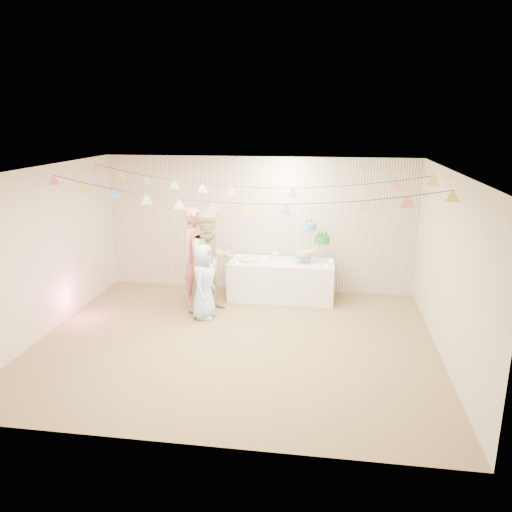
# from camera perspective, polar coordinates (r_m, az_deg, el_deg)

# --- Properties ---
(floor) EXTENTS (6.00, 6.00, 0.00)m
(floor) POSITION_cam_1_polar(r_m,az_deg,el_deg) (7.72, -2.37, -9.79)
(floor) COLOR brown
(floor) RESTS_ON ground
(ceiling) EXTENTS (6.00, 6.00, 0.00)m
(ceiling) POSITION_cam_1_polar(r_m,az_deg,el_deg) (7.01, -2.61, 9.79)
(ceiling) COLOR silver
(ceiling) RESTS_ON ground
(back_wall) EXTENTS (6.00, 6.00, 0.00)m
(back_wall) POSITION_cam_1_polar(r_m,az_deg,el_deg) (9.65, 0.30, 3.59)
(back_wall) COLOR silver
(back_wall) RESTS_ON ground
(front_wall) EXTENTS (6.00, 6.00, 0.00)m
(front_wall) POSITION_cam_1_polar(r_m,az_deg,el_deg) (4.97, -7.95, -8.39)
(front_wall) COLOR silver
(front_wall) RESTS_ON ground
(left_wall) EXTENTS (5.00, 5.00, 0.00)m
(left_wall) POSITION_cam_1_polar(r_m,az_deg,el_deg) (8.34, -23.16, 0.39)
(left_wall) COLOR silver
(left_wall) RESTS_ON ground
(right_wall) EXTENTS (5.00, 5.00, 0.00)m
(right_wall) POSITION_cam_1_polar(r_m,az_deg,el_deg) (7.33, 21.23, -1.39)
(right_wall) COLOR silver
(right_wall) RESTS_ON ground
(table) EXTENTS (1.94, 0.78, 0.73)m
(table) POSITION_cam_1_polar(r_m,az_deg,el_deg) (9.36, 2.91, -2.76)
(table) COLOR white
(table) RESTS_ON floor
(cake_stand) EXTENTS (0.68, 0.40, 0.76)m
(cake_stand) POSITION_cam_1_polar(r_m,az_deg,el_deg) (9.16, 6.43, 1.74)
(cake_stand) COLOR silver
(cake_stand) RESTS_ON table
(cake_bottom) EXTENTS (0.31, 0.31, 0.15)m
(cake_bottom) POSITION_cam_1_polar(r_m,az_deg,el_deg) (9.18, 5.43, -0.09)
(cake_bottom) COLOR teal
(cake_bottom) RESTS_ON cake_stand
(cake_middle) EXTENTS (0.27, 0.27, 0.22)m
(cake_middle) POSITION_cam_1_polar(r_m,az_deg,el_deg) (9.25, 7.56, 1.69)
(cake_middle) COLOR #1C8420
(cake_middle) RESTS_ON cake_stand
(cake_top_tier) EXTENTS (0.25, 0.25, 0.19)m
(cake_top_tier) POSITION_cam_1_polar(r_m,az_deg,el_deg) (9.08, 6.09, 3.22)
(cake_top_tier) COLOR #4E9BF5
(cake_top_tier) RESTS_ON cake_stand
(platter) EXTENTS (0.30, 0.30, 0.02)m
(platter) POSITION_cam_1_polar(r_m,az_deg,el_deg) (9.27, -1.05, -0.36)
(platter) COLOR white
(platter) RESTS_ON table
(posy) EXTENTS (0.15, 0.15, 0.17)m
(posy) POSITION_cam_1_polar(r_m,az_deg,el_deg) (9.28, 2.23, 0.14)
(posy) COLOR white
(posy) RESTS_ON table
(person_adult_a) EXTENTS (0.65, 0.77, 1.79)m
(person_adult_a) POSITION_cam_1_polar(r_m,az_deg,el_deg) (8.98, -6.82, -0.10)
(person_adult_a) COLOR #CD6E6B
(person_adult_a) RESTS_ON floor
(person_adult_b) EXTENTS (1.10, 1.05, 1.78)m
(person_adult_b) POSITION_cam_1_polar(r_m,az_deg,el_deg) (8.68, -5.22, -0.63)
(person_adult_b) COLOR tan
(person_adult_b) RESTS_ON floor
(person_child) EXTENTS (0.45, 0.65, 1.29)m
(person_child) POSITION_cam_1_polar(r_m,az_deg,el_deg) (8.43, -6.01, -2.92)
(person_child) COLOR #A7C6ED
(person_child) RESTS_ON floor
(bunting_back) EXTENTS (5.60, 1.10, 0.40)m
(bunting_back) POSITION_cam_1_polar(r_m,az_deg,el_deg) (8.11, -1.10, 8.82)
(bunting_back) COLOR pink
(bunting_back) RESTS_ON ceiling
(bunting_front) EXTENTS (5.60, 0.90, 0.36)m
(bunting_front) POSITION_cam_1_polar(r_m,az_deg,el_deg) (6.85, -2.90, 7.29)
(bunting_front) COLOR #72A5E5
(bunting_front) RESTS_ON ceiling
(tealight_0) EXTENTS (0.04, 0.04, 0.03)m
(tealight_0) POSITION_cam_1_polar(r_m,az_deg,el_deg) (9.21, -2.11, -0.58)
(tealight_0) COLOR #FFD88C
(tealight_0) RESTS_ON table
(tealight_1) EXTENTS (0.04, 0.04, 0.03)m
(tealight_1) POSITION_cam_1_polar(r_m,az_deg,el_deg) (9.45, 0.94, -0.14)
(tealight_1) COLOR #FFD88C
(tealight_1) RESTS_ON table
(tealight_2) EXTENTS (0.04, 0.04, 0.03)m
(tealight_2) POSITION_cam_1_polar(r_m,az_deg,el_deg) (9.03, 3.44, -0.94)
(tealight_2) COLOR #FFD88C
(tealight_2) RESTS_ON table
(tealight_3) EXTENTS (0.04, 0.04, 0.03)m
(tealight_3) POSITION_cam_1_polar(r_m,az_deg,el_deg) (9.43, 5.19, -0.25)
(tealight_3) COLOR #FFD88C
(tealight_3) RESTS_ON table
(tealight_4) EXTENTS (0.04, 0.04, 0.03)m
(tealight_4) POSITION_cam_1_polar(r_m,az_deg,el_deg) (9.04, 8.01, -1.05)
(tealight_4) COLOR #FFD88C
(tealight_4) RESTS_ON table
(tealight_5) EXTENTS (0.04, 0.04, 0.03)m
(tealight_5) POSITION_cam_1_polar(r_m,az_deg,el_deg) (9.35, 8.53, -0.50)
(tealight_5) COLOR #FFD88C
(tealight_5) RESTS_ON table
(tealight_6) EXTENTS (0.04, 0.04, 0.03)m
(tealight_6) POSITION_cam_1_polar(r_m,az_deg,el_deg) (9.59, -1.89, 0.07)
(tealight_6) COLOR #FFD88C
(tealight_6) RESTS_ON table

